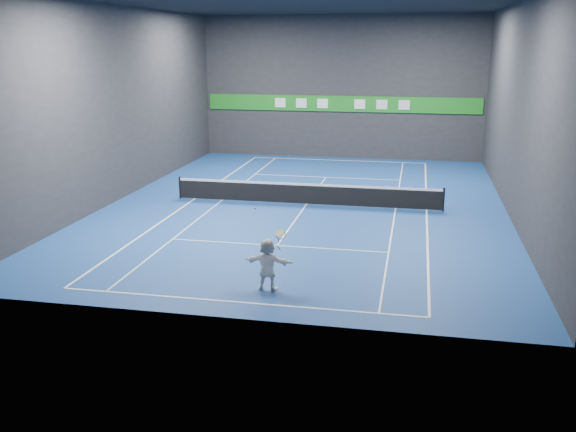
% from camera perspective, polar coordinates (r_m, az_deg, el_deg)
% --- Properties ---
extents(ground, '(26.00, 26.00, 0.00)m').
position_cam_1_polar(ground, '(29.90, 1.65, 1.03)').
color(ground, navy).
rests_on(ground, ground).
extents(ceiling, '(26.00, 26.00, 0.00)m').
position_cam_1_polar(ceiling, '(29.05, 1.79, 18.52)').
color(ceiling, black).
rests_on(ceiling, ground).
extents(wall_back, '(18.00, 0.10, 9.00)m').
position_cam_1_polar(wall_back, '(41.96, 4.79, 11.28)').
color(wall_back, '#262729').
rests_on(wall_back, ground).
extents(wall_front, '(18.00, 0.10, 9.00)m').
position_cam_1_polar(wall_front, '(16.57, -5.97, 5.38)').
color(wall_front, '#262729').
rests_on(wall_front, ground).
extents(wall_left, '(0.10, 26.00, 9.00)m').
position_cam_1_polar(wall_left, '(31.90, -14.66, 9.65)').
color(wall_left, '#262729').
rests_on(wall_left, ground).
extents(wall_right, '(0.10, 26.00, 9.00)m').
position_cam_1_polar(wall_right, '(29.01, 19.74, 8.76)').
color(wall_right, '#262729').
rests_on(wall_right, ground).
extents(baseline_near, '(10.98, 0.08, 0.01)m').
position_cam_1_polar(baseline_near, '(18.86, -4.59, -7.63)').
color(baseline_near, white).
rests_on(baseline_near, ground).
extents(baseline_far, '(10.98, 0.08, 0.01)m').
position_cam_1_polar(baseline_far, '(41.41, 4.47, 4.96)').
color(baseline_far, white).
rests_on(baseline_far, ground).
extents(sideline_doubles_left, '(0.08, 23.78, 0.01)m').
position_cam_1_polar(sideline_doubles_left, '(31.27, -8.32, 1.51)').
color(sideline_doubles_left, white).
rests_on(sideline_doubles_left, ground).
extents(sideline_doubles_right, '(0.08, 23.78, 0.01)m').
position_cam_1_polar(sideline_doubles_right, '(29.50, 12.21, 0.50)').
color(sideline_doubles_right, white).
rests_on(sideline_doubles_right, ground).
extents(sideline_singles_left, '(0.06, 23.78, 0.01)m').
position_cam_1_polar(sideline_singles_left, '(30.84, -5.90, 1.40)').
color(sideline_singles_left, white).
rests_on(sideline_singles_left, ground).
extents(sideline_singles_right, '(0.06, 23.78, 0.01)m').
position_cam_1_polar(sideline_singles_right, '(29.50, 9.54, 0.64)').
color(sideline_singles_right, white).
rests_on(sideline_singles_right, ground).
extents(service_line_near, '(8.23, 0.06, 0.01)m').
position_cam_1_polar(service_line_near, '(23.85, -0.98, -2.64)').
color(service_line_near, white).
rests_on(service_line_near, ground).
extents(service_line_far, '(8.23, 0.06, 0.01)m').
position_cam_1_polar(service_line_far, '(36.07, 3.39, 3.46)').
color(service_line_far, white).
rests_on(service_line_far, ground).
extents(center_service_line, '(0.06, 12.80, 0.01)m').
position_cam_1_polar(center_service_line, '(29.90, 1.65, 1.04)').
color(center_service_line, white).
rests_on(center_service_line, ground).
extents(player, '(1.53, 0.55, 1.63)m').
position_cam_1_polar(player, '(19.44, -1.83, -4.32)').
color(player, white).
rests_on(player, ground).
extents(tennis_ball, '(0.07, 0.07, 0.07)m').
position_cam_1_polar(tennis_ball, '(18.98, -2.94, 0.69)').
color(tennis_ball, '#C5F829').
rests_on(tennis_ball, player).
extents(tennis_net, '(12.50, 0.10, 1.07)m').
position_cam_1_polar(tennis_net, '(29.77, 1.66, 2.04)').
color(tennis_net, black).
rests_on(tennis_net, ground).
extents(sponsor_banner, '(17.64, 0.11, 1.00)m').
position_cam_1_polar(sponsor_banner, '(41.98, 4.75, 9.91)').
color(sponsor_banner, '#1C821F').
rests_on(sponsor_banner, wall_back).
extents(tennis_racket, '(0.44, 0.33, 0.67)m').
position_cam_1_polar(tennis_racket, '(19.12, -0.69, -1.83)').
color(tennis_racket, red).
rests_on(tennis_racket, player).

